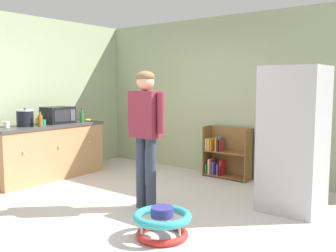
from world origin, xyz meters
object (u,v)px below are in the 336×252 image
Objects in this scene: microwave at (58,115)px; banana_bunch at (89,120)px; green_glass_bottle at (82,117)px; baby_walker at (162,223)px; refrigerator at (293,139)px; teal_cup at (43,123)px; standing_person at (146,126)px; white_cup at (7,125)px; crock_pot at (25,118)px; kitchen_counter at (48,151)px; yellow_cup at (38,121)px; bookshelf at (225,156)px; amber_bottle at (40,120)px.

microwave is 3.03× the size of banana_bunch.
baby_walker is at bearing -25.15° from green_glass_bottle.
baby_walker is 3.33m from microwave.
refrigerator is 18.74× the size of teal_cup.
standing_person is 18.12× the size of white_cup.
crock_pot reaches higher than teal_cup.
kitchen_counter is at bearing 165.65° from baby_walker.
teal_cup is (0.11, -0.14, 0.50)m from kitchen_counter.
crock_pot is at bearing -121.11° from teal_cup.
banana_bunch is (0.17, 0.76, 0.48)m from kitchen_counter.
refrigerator is at bearing 13.28° from kitchen_counter.
microwave reaches higher than yellow_cup.
bookshelf is (-1.49, 0.96, -0.52)m from refrigerator.
teal_cup is at bearing -99.03° from green_glass_bottle.
refrigerator is at bearing 13.14° from yellow_cup.
yellow_cup is at bearing 100.68° from white_cup.
baby_walker is 3.03m from amber_bottle.
crock_pot is 0.25m from amber_bottle.
refrigerator is 3.61m from banana_bunch.
amber_bottle is at bearing -178.39° from standing_person.
bookshelf is at bearing 90.70° from standing_person.
crock_pot is 1.16m from banana_bunch.
refrigerator is 6.15× the size of crock_pot.
teal_cup is (0.19, 0.51, 0.00)m from white_cup.
kitchen_counter is at bearing 127.51° from amber_bottle.
green_glass_bottle is at bearing 67.89° from kitchen_counter.
yellow_cup is 1.00× the size of white_cup.
baby_walker is 3.36m from banana_bunch.
banana_bunch is at bearing 72.62° from microwave.
green_glass_bottle is (0.03, 0.80, 0.00)m from amber_bottle.
microwave reaches higher than banana_bunch.
standing_person is (-1.46, -1.08, 0.16)m from refrigerator.
microwave reaches higher than teal_cup.
white_cup is (-3.86, -1.55, 0.06)m from refrigerator.
standing_person is 2.13m from amber_bottle.
teal_cup is at bearing -137.53° from bookshelf.
kitchen_counter is 1.08× the size of refrigerator.
teal_cup is (-2.18, -2.00, 0.58)m from bookshelf.
standing_person is 10.88× the size of banana_bunch.
amber_bottle reaches higher than white_cup.
amber_bottle is at bearing -88.72° from banana_bunch.
kitchen_counter is at bearing 128.20° from teal_cup.
amber_bottle reaches higher than banana_bunch.
white_cup and teal_cup have the same top height.
amber_bottle is 2.59× the size of teal_cup.
yellow_cup is at bearing -166.86° from refrigerator.
kitchen_counter is 4.00× the size of microwave.
crock_pot is at bearing -92.57° from microwave.
baby_walker is (0.76, -2.63, -0.21)m from bookshelf.
standing_person is 1.30m from baby_walker.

